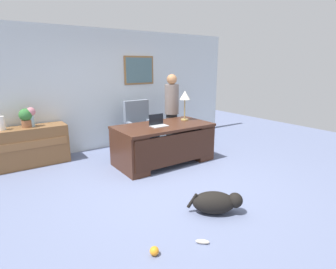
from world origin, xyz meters
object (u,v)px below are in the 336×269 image
Objects in this scene: laptop at (158,123)px; desk_lamp at (185,97)px; dog_toy_bone at (203,242)px; vase_empty at (2,123)px; credenza at (25,147)px; armchair at (140,129)px; dog_toy_ball at (154,251)px; vase_with_flowers at (31,114)px; potted_plant at (26,117)px; dog_lying at (216,202)px; person_standing at (172,111)px; desk at (164,142)px.

desk_lamp is (0.78, 0.16, 0.43)m from laptop.
dog_toy_bone is (-0.95, -2.39, -0.81)m from laptop.
dog_toy_bone is (1.54, -3.76, -0.87)m from vase_empty.
credenza is 2.53× the size of desk_lamp.
dog_toy_ball is (-1.65, -3.27, -0.45)m from armchair.
desk_lamp reaches higher than vase_with_flowers.
potted_plant is at bearing 171.12° from armchair.
laptop is 1.26× the size of vase_empty.
potted_plant is at bearing 0.92° from credenza.
dog_lying is 4.06m from vase_empty.
person_standing reaches higher than potted_plant.
desk_lamp is 3.13m from potted_plant.
desk is at bearing -165.19° from desk_lamp.
person_standing is at bearing 60.07° from dog_toy_bone.
armchair is 2.71m from vase_empty.
vase_empty is (-2.49, 1.37, 0.06)m from laptop.
desk_lamp is at bearing 62.04° from dog_lying.
armchair is 0.83m from person_standing.
vase_with_flowers is at bearing 156.41° from desk_lamp.
dog_toy_bone is (-1.12, -3.41, -0.48)m from armchair.
armchair is 11.65× the size of dog_toy_ball.
dog_lying is 2.00× the size of laptop.
desk_lamp is at bearing -54.43° from armchair.
person_standing is 0.67m from desk_lamp.
person_standing is (3.01, -0.66, 0.51)m from credenza.
laptop is (-0.17, -1.02, 0.33)m from armchair.
vase_empty reaches higher than dog_toy_ball.
dog_toy_ball is 0.63× the size of dog_toy_bone.
vase_with_flowers reaches higher than credenza.
credenza is at bearing 108.03° from dog_toy_bone.
person_standing is at bearing -11.19° from vase_empty.
laptop is 0.52× the size of desk_lamp.
credenza is 2.45× the size of dog_lying.
dog_lying reaches higher than dog_toy_ball.
desk is at bearing -2.79° from laptop.
dog_lying is 0.71m from dog_toy_bone.
armchair is 2.33m from potted_plant.
potted_plant reaches higher than credenza.
vase_with_flowers is 2.43× the size of dog_toy_bone.
potted_plant reaches higher than vase_empty.
dog_toy_ball is (0.60, -3.62, -0.91)m from potted_plant.
desk_lamp is 6.37× the size of dog_toy_ball.
dog_lying is at bearing -100.48° from laptop.
person_standing is at bearing -12.31° from credenza.
potted_plant is at bearing 106.80° from dog_toy_bone.
dog_toy_ball is at bearing 164.80° from dog_toy_bone.
dog_lying is at bearing 12.08° from dog_toy_ball.
desk_lamp is (0.64, 0.17, 0.84)m from desk.
desk is 2.70m from credenza.
laptop reaches higher than credenza.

